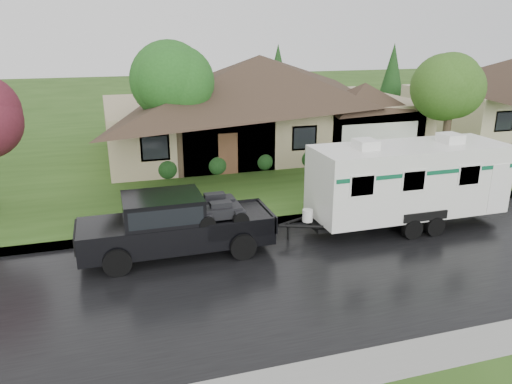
# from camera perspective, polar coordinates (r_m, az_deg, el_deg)

# --- Properties ---
(ground) EXTENTS (140.00, 140.00, 0.00)m
(ground) POSITION_cam_1_polar(r_m,az_deg,el_deg) (17.93, 7.81, -5.66)
(ground) COLOR #2B4B17
(ground) RESTS_ON ground
(road) EXTENTS (140.00, 8.00, 0.01)m
(road) POSITION_cam_1_polar(r_m,az_deg,el_deg) (16.31, 10.76, -8.30)
(road) COLOR black
(road) RESTS_ON ground
(curb) EXTENTS (140.00, 0.50, 0.15)m
(curb) POSITION_cam_1_polar(r_m,az_deg,el_deg) (19.80, 5.11, -2.98)
(curb) COLOR gray
(curb) RESTS_ON ground
(lawn) EXTENTS (140.00, 26.00, 0.15)m
(lawn) POSITION_cam_1_polar(r_m,az_deg,el_deg) (31.46, -3.65, 5.03)
(lawn) COLOR #2B4B17
(lawn) RESTS_ON ground
(house_main) EXTENTS (19.44, 10.80, 6.90)m
(house_main) POSITION_cam_1_polar(r_m,az_deg,el_deg) (30.37, 1.03, 11.32)
(house_main) COLOR tan
(house_main) RESTS_ON lawn
(tree_left_green) EXTENTS (3.82, 3.82, 6.33)m
(tree_left_green) POSITION_cam_1_polar(r_m,az_deg,el_deg) (24.37, -9.07, 11.67)
(tree_left_green) COLOR #382B1E
(tree_left_green) RESTS_ON lawn
(tree_right_green) EXTENTS (3.57, 3.57, 5.91)m
(tree_right_green) POSITION_cam_1_polar(r_m,az_deg,el_deg) (28.36, 21.45, 10.96)
(tree_right_green) COLOR #382B1E
(tree_right_green) RESTS_ON lawn
(shrub_row) EXTENTS (13.60, 1.00, 1.00)m
(shrub_row) POSITION_cam_1_polar(r_m,az_deg,el_deg) (26.59, 3.44, 3.87)
(shrub_row) COLOR #143814
(shrub_row) RESTS_ON lawn
(pickup_truck) EXTENTS (6.26, 2.38, 2.09)m
(pickup_truck) POSITION_cam_1_polar(r_m,az_deg,el_deg) (16.65, -9.49, -3.49)
(pickup_truck) COLOR black
(pickup_truck) RESTS_ON ground
(travel_trailer) EXTENTS (7.72, 2.71, 3.46)m
(travel_trailer) POSITION_cam_1_polar(r_m,az_deg,el_deg) (19.49, 16.96, 1.41)
(travel_trailer) COLOR white
(travel_trailer) RESTS_ON ground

